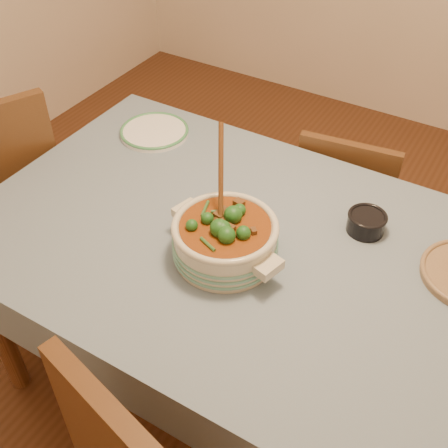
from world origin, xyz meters
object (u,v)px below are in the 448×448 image
(white_plate, at_px, (154,131))
(condiment_bowl, at_px, (367,222))
(chair_far, at_px, (344,203))
(stew_casserole, at_px, (225,237))
(dining_table, at_px, (243,263))

(white_plate, relative_size, condiment_bowl, 1.94)
(condiment_bowl, xyz_separation_m, chair_far, (-0.20, 0.46, -0.34))
(stew_casserole, distance_m, white_plate, 0.70)
(stew_casserole, relative_size, chair_far, 0.48)
(white_plate, bearing_deg, condiment_bowl, -6.97)
(condiment_bowl, bearing_deg, white_plate, 173.03)
(stew_casserole, xyz_separation_m, condiment_bowl, (0.31, 0.31, -0.04))
(dining_table, bearing_deg, white_plate, 149.44)
(stew_casserole, xyz_separation_m, chair_far, (0.10, 0.77, -0.38))
(condiment_bowl, bearing_deg, chair_far, 113.99)
(stew_casserole, height_order, chair_far, stew_casserole)
(stew_casserole, bearing_deg, dining_table, 78.76)
(stew_casserole, xyz_separation_m, white_plate, (-0.56, 0.42, -0.06))
(dining_table, distance_m, stew_casserole, 0.19)
(white_plate, height_order, chair_far, chair_far)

